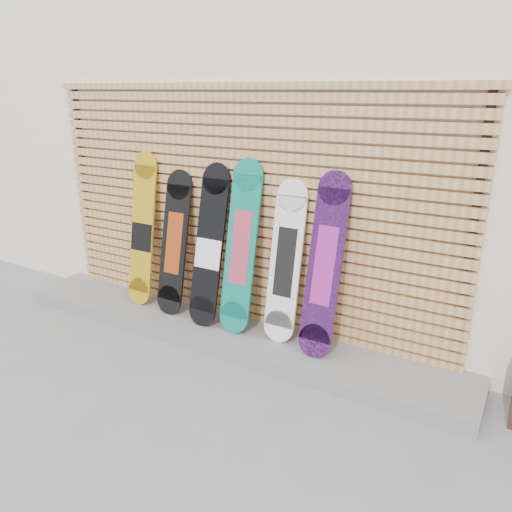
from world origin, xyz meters
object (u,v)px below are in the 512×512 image
object	(u,v)px
snowboard_2	(209,247)
snowboard_3	(241,248)
snowboard_0	(142,231)
snowboard_1	(174,243)
snowboard_4	(285,262)
snowboard_5	(325,266)

from	to	relation	value
snowboard_2	snowboard_3	size ratio (longest dim) A/B	0.96
snowboard_0	snowboard_1	xyz separation A→B (m)	(0.42, -0.01, -0.06)
snowboard_1	snowboard_4	size ratio (longest dim) A/B	0.99
snowboard_3	snowboard_0	bearing A→B (deg)	178.92
snowboard_3	snowboard_5	distance (m)	0.81
snowboard_2	snowboard_5	distance (m)	1.15
snowboard_0	snowboard_3	world-z (taller)	snowboard_3
snowboard_5	snowboard_2	bearing A→B (deg)	-179.91
snowboard_1	snowboard_2	world-z (taller)	snowboard_2
snowboard_3	snowboard_4	world-z (taller)	snowboard_3
snowboard_3	snowboard_5	world-z (taller)	snowboard_3
snowboard_0	snowboard_3	size ratio (longest dim) A/B	0.99
snowboard_1	snowboard_4	bearing A→B (deg)	0.99
snowboard_1	snowboard_3	size ratio (longest dim) A/B	0.90
snowboard_0	snowboard_2	size ratio (longest dim) A/B	1.04
snowboard_1	snowboard_3	xyz separation A→B (m)	(0.77, -0.01, 0.08)
snowboard_5	snowboard_4	bearing A→B (deg)	173.36
snowboard_3	snowboard_5	bearing A→B (deg)	-1.06
snowboard_5	snowboard_1	bearing A→B (deg)	179.16
snowboard_0	snowboard_1	world-z (taller)	snowboard_0
snowboard_2	snowboard_0	bearing A→B (deg)	177.36
snowboard_1	snowboard_4	distance (m)	1.20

